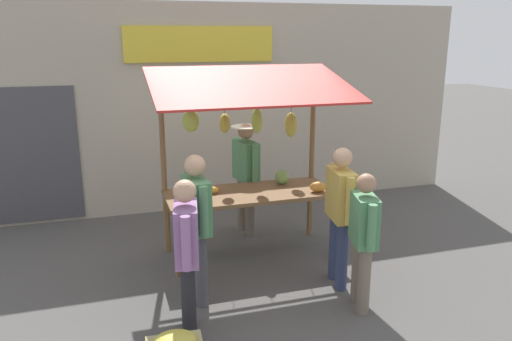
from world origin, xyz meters
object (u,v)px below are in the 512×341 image
Objects in this scene: market_stall at (250,143)px; vendor_with_sunhat at (246,169)px; shopper_in_striped_shirt at (363,233)px; shopper_in_grey_tee at (187,248)px; shopper_with_shopping_bag at (197,218)px; shopper_with_ponytail at (340,207)px.

market_stall is 0.92m from vendor_with_sunhat.
shopper_in_striped_shirt is 0.95× the size of shopper_in_grey_tee.
shopper_in_grey_tee is at bearing 157.07° from shopper_with_shopping_bag.
shopper_with_ponytail is 1.04× the size of shopper_in_grey_tee.
shopper_with_ponytail reaches higher than shopper_in_striped_shirt.
shopper_with_shopping_bag is 1.79m from shopper_in_striped_shirt.
vendor_with_sunhat is 1.00× the size of shopper_with_ponytail.
market_stall is 1.49m from shopper_with_ponytail.
shopper_with_shopping_bag is 1.05× the size of shopper_in_grey_tee.
shopper_with_ponytail is (-0.74, 1.17, -0.57)m from market_stall.
vendor_with_sunhat is 0.99× the size of shopper_with_shopping_bag.
vendor_with_sunhat is 2.07m from shopper_with_shopping_bag.
market_stall reaches higher than shopper_in_striped_shirt.
market_stall is at bearing -45.05° from shopper_with_shopping_bag.
shopper_in_grey_tee is (1.29, 2.40, -0.07)m from vendor_with_sunhat.
market_stall is 1.50× the size of shopper_with_ponytail.
vendor_with_sunhat is 1.98m from shopper_with_ponytail.
vendor_with_sunhat is at bearing -102.02° from market_stall.
shopper_with_shopping_bag reaches higher than shopper_in_grey_tee.
vendor_with_sunhat is 2.52m from shopper_in_striped_shirt.
shopper_with_shopping_bag is 1.66m from shopper_with_ponytail.
shopper_with_shopping_bag is at bearing -40.54° from vendor_with_sunhat.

